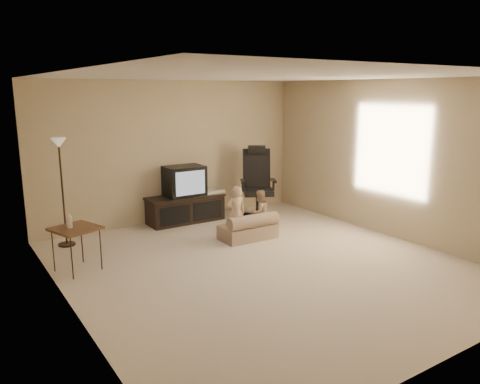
# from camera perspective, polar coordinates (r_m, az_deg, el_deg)

# --- Properties ---
(floor) EXTENTS (5.50, 5.50, 0.00)m
(floor) POSITION_cam_1_polar(r_m,az_deg,el_deg) (6.45, 2.76, -8.84)
(floor) COLOR beige
(floor) RESTS_ON ground
(room_shell) EXTENTS (5.50, 5.50, 5.50)m
(room_shell) POSITION_cam_1_polar(r_m,az_deg,el_deg) (6.07, 2.90, 4.65)
(room_shell) COLOR silver
(room_shell) RESTS_ON floor
(tv_stand) EXTENTS (1.43, 0.53, 1.02)m
(tv_stand) POSITION_cam_1_polar(r_m,az_deg,el_deg) (8.42, -6.66, -0.84)
(tv_stand) COLOR black
(tv_stand) RESTS_ON floor
(office_chair) EXTENTS (0.83, 0.84, 1.33)m
(office_chair) POSITION_cam_1_polar(r_m,az_deg,el_deg) (8.66, 2.13, -0.02)
(office_chair) COLOR black
(office_chair) RESTS_ON floor
(side_table) EXTENTS (0.67, 0.67, 0.80)m
(side_table) POSITION_cam_1_polar(r_m,az_deg,el_deg) (6.43, -19.48, -4.26)
(side_table) COLOR brown
(side_table) RESTS_ON floor
(floor_lamp) EXTENTS (0.26, 0.26, 1.64)m
(floor_lamp) POSITION_cam_1_polar(r_m,az_deg,el_deg) (7.41, -21.03, 2.75)
(floor_lamp) COLOR black
(floor_lamp) RESTS_ON floor
(child_sofa) EXTENTS (0.89, 0.51, 0.43)m
(child_sofa) POSITION_cam_1_polar(r_m,az_deg,el_deg) (7.45, 1.15, -4.48)
(child_sofa) COLOR tan
(child_sofa) RESTS_ON floor
(toddler_left) EXTENTS (0.35, 0.28, 0.87)m
(toddler_left) POSITION_cam_1_polar(r_m,az_deg,el_deg) (7.32, -0.47, -2.65)
(toddler_left) COLOR #D2AC83
(toddler_left) RESTS_ON floor
(toddler_right) EXTENTS (0.38, 0.24, 0.75)m
(toddler_right) POSITION_cam_1_polar(r_m,az_deg,el_deg) (7.63, 2.39, -2.51)
(toddler_right) COLOR #D2AC83
(toddler_right) RESTS_ON floor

